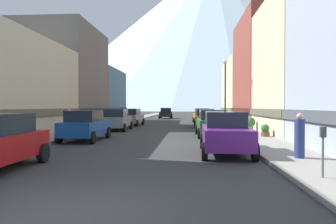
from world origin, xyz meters
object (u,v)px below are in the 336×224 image
object	(u,v)px
car_right_2	(205,118)
car_driving_1	(166,113)
car_driving_0	(166,113)
parking_meter_near	(323,145)
car_right_0	(225,133)
pedestrian_1	(299,137)
car_left_2	(117,120)
pedestrian_0	(69,122)
streetlamp_right	(225,83)
car_right_1	(212,123)
potted_plant_0	(265,130)
car_left_3	(131,117)
potted_plant_1	(250,123)
car_right_3	(201,115)
car_left_1	(85,125)

from	to	relation	value
car_right_2	car_driving_1	distance (m)	22.96
car_driving_0	parking_meter_near	xyz separation A→B (m)	(7.35, -44.06, 0.11)
car_right_0	pedestrian_1	world-z (taller)	car_right_0
car_right_0	car_driving_0	size ratio (longest dim) A/B	1.01
car_left_2	pedestrian_0	world-z (taller)	pedestrian_0
car_driving_0	streetlamp_right	xyz separation A→B (m)	(6.95, -25.46, 3.09)
car_right_2	car_right_1	bearing A→B (deg)	-89.99
car_right_1	car_driving_1	size ratio (longest dim) A/B	1.01
parking_meter_near	potted_plant_0	bearing A→B (deg)	83.76
car_left_3	parking_meter_near	xyz separation A→B (m)	(9.55, -24.40, 0.11)
car_driving_0	pedestrian_1	world-z (taller)	car_driving_0
car_right_2	potted_plant_1	size ratio (longest dim) A/B	4.33
car_left_2	car_left_3	bearing A→B (deg)	90.03
car_right_2	car_right_3	world-z (taller)	same
car_right_3	potted_plant_1	distance (m)	14.53
car_driving_0	pedestrian_0	distance (m)	30.98
car_driving_1	pedestrian_1	size ratio (longest dim) A/B	2.73
pedestrian_1	streetlamp_right	size ratio (longest dim) A/B	0.28
car_left_2	potted_plant_1	bearing A→B (deg)	-7.38
car_right_0	car_right_1	xyz separation A→B (m)	(0.00, 7.75, 0.00)
car_driving_1	potted_plant_0	world-z (taller)	car_driving_1
car_right_3	pedestrian_0	size ratio (longest dim) A/B	2.68
car_left_1	parking_meter_near	size ratio (longest dim) A/B	3.32
car_right_3	streetlamp_right	size ratio (longest dim) A/B	0.76
car_left_2	car_right_3	bearing A→B (deg)	59.25
car_right_2	potted_plant_1	distance (m)	6.34
car_driving_1	potted_plant_0	size ratio (longest dim) A/B	5.79
car_right_3	pedestrian_1	xyz separation A→B (m)	(2.45, -27.18, -0.01)
car_left_2	car_right_1	bearing A→B (deg)	-32.74
car_left_2	parking_meter_near	world-z (taller)	car_left_2
potted_plant_0	streetlamp_right	bearing A→B (deg)	102.98
streetlamp_right	pedestrian_0	bearing A→B (deg)	-155.99
car_right_1	car_right_2	size ratio (longest dim) A/B	1.01
potted_plant_0	potted_plant_1	size ratio (longest dim) A/B	0.74
car_right_2	potted_plant_1	bearing A→B (deg)	-59.68
car_right_0	potted_plant_0	bearing A→B (deg)	63.73
car_right_2	car_left_1	bearing A→B (deg)	-122.19
car_left_2	parking_meter_near	size ratio (longest dim) A/B	3.34
car_driving_0	pedestrian_0	size ratio (longest dim) A/B	2.65
car_left_2	car_left_3	xyz separation A→B (m)	(-0.00, 6.80, 0.00)
pedestrian_1	pedestrian_0	bearing A→B (deg)	140.68
car_left_3	car_driving_0	world-z (taller)	same
car_left_3	car_right_2	world-z (taller)	same
potted_plant_1	streetlamp_right	distance (m)	4.36
car_left_3	car_right_0	world-z (taller)	same
car_left_1	potted_plant_0	distance (m)	10.96
car_left_2	pedestrian_1	distance (m)	17.57
car_driving_1	streetlamp_right	world-z (taller)	streetlamp_right
potted_plant_0	streetlamp_right	size ratio (longest dim) A/B	0.13
car_right_2	potted_plant_1	world-z (taller)	car_right_2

